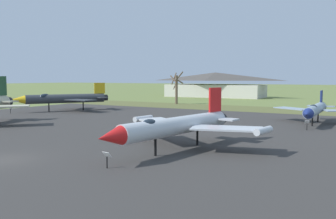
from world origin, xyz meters
name	(u,v)px	position (x,y,z in m)	size (l,w,h in m)	color
ground_plane	(4,161)	(0.00, 0.00, 0.00)	(600.00, 600.00, 0.00)	olive
asphalt_apron	(135,131)	(0.00, 15.60, 0.03)	(70.65, 52.02, 0.05)	#383533
grass_verge_strip	(234,108)	(0.00, 47.61, 0.03)	(130.65, 12.00, 0.06)	brown
jet_fighter_front_left	(177,125)	(8.78, 8.59, 2.00)	(12.56, 14.39, 4.78)	silver
info_placard_front_left	(107,158)	(7.57, 1.73, 0.69)	(0.60, 0.34, 1.08)	black
jet_fighter_rear_center	(315,109)	(15.98, 30.75, 1.82)	(10.97, 12.75, 3.97)	#8EA3B2
info_placard_rear_center	(307,124)	(15.90, 24.84, 0.69)	(0.51, 0.37, 1.10)	black
jet_fighter_rear_left	(63,98)	(-23.24, 27.94, 2.18)	(11.44, 14.60, 4.77)	#33383D
info_placard_rear_left	(11,109)	(-27.52, 20.90, 0.72)	(0.58, 0.30, 1.12)	black
bare_tree_far_left	(177,87)	(-14.47, 51.94, 3.73)	(2.67, 2.78, 7.00)	brown
visitor_building	(215,85)	(-18.20, 83.17, 3.59)	(29.71, 13.35, 7.23)	beige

